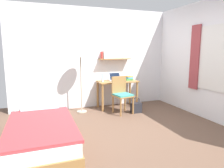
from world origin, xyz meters
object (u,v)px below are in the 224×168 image
at_px(desk, 117,86).
at_px(water_bottle, 103,77).
at_px(desk_chair, 122,93).
at_px(laptop, 115,79).
at_px(handbag, 136,107).
at_px(bed, 42,136).
at_px(book_stack, 129,78).
at_px(standing_lamp, 80,55).

relative_size(desk, water_bottle, 4.69).
distance_m(desk_chair, water_bottle, 0.67).
distance_m(laptop, water_bottle, 0.39).
bearing_deg(handbag, desk, 112.14).
bearing_deg(bed, book_stack, 39.34).
distance_m(desk, book_stack, 0.39).
bearing_deg(water_bottle, bed, -130.02).
relative_size(book_stack, handbag, 0.62).
bearing_deg(standing_lamp, water_bottle, 8.38).
xyz_separation_m(desk_chair, book_stack, (0.42, 0.52, 0.28)).
xyz_separation_m(water_bottle, book_stack, (0.76, 0.05, -0.06)).
bearing_deg(desk_chair, water_bottle, 125.62).
height_order(water_bottle, book_stack, water_bottle).
height_order(bed, handbag, bed).
height_order(desk_chair, handbag, desk_chair).
height_order(book_stack, handbag, book_stack).
bearing_deg(laptop, desk, -62.58).
distance_m(standing_lamp, handbag, 1.85).
height_order(standing_lamp, water_bottle, standing_lamp).
xyz_separation_m(laptop, water_bottle, (-0.38, -0.09, 0.06)).
distance_m(standing_lamp, laptop, 1.15).
bearing_deg(water_bottle, desk_chair, -54.38).
height_order(desk, handbag, desk).
height_order(bed, standing_lamp, standing_lamp).
height_order(bed, laptop, laptop).
bearing_deg(desk_chair, book_stack, 50.70).
bearing_deg(book_stack, water_bottle, -176.28).
relative_size(laptop, water_bottle, 1.43).
xyz_separation_m(bed, desk, (1.96, 1.86, 0.34)).
height_order(desk_chair, laptop, laptop).
xyz_separation_m(bed, desk_chair, (1.88, 1.37, 0.25)).
bearing_deg(standing_lamp, desk, 6.02).
relative_size(bed, desk, 1.80).
xyz_separation_m(desk, desk_chair, (-0.08, -0.49, -0.09)).
xyz_separation_m(standing_lamp, laptop, (0.95, 0.17, -0.63)).
height_order(desk_chair, book_stack, desk_chair).
bearing_deg(bed, desk, 43.49).
bearing_deg(handbag, desk_chair, 158.23).
bearing_deg(handbag, water_bottle, 138.00).
bearing_deg(laptop, water_bottle, -167.20).
xyz_separation_m(bed, book_stack, (2.30, 1.89, 0.53)).
bearing_deg(desk_chair, desk, 80.77).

